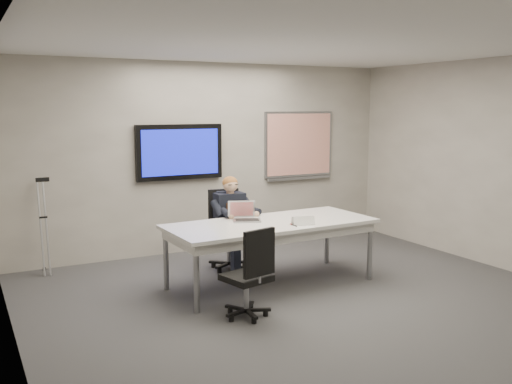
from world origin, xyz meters
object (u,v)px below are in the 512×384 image
office_chair_near (249,290)px  seated_person (235,235)px  conference_table (271,229)px  office_chair_far (228,244)px  laptop (245,216)px

office_chair_near → seated_person: size_ratio=0.76×
conference_table → office_chair_far: office_chair_far is taller
seated_person → laptop: size_ratio=2.99×
seated_person → office_chair_near: bearing=-108.9°
office_chair_far → laptop: size_ratio=2.50×
office_chair_far → conference_table: bearing=-73.8°
conference_table → laptop: (-0.24, 0.23, 0.15)m
office_chair_far → office_chair_near: bearing=-101.9°
seated_person → laptop: (-0.08, -0.43, 0.33)m
conference_table → seated_person: (-0.16, 0.66, -0.18)m
conference_table → laptop: 0.36m
conference_table → office_chair_near: 1.21m
seated_person → laptop: bearing=-98.4°
office_chair_near → seated_person: bearing=-124.4°
office_chair_near → laptop: size_ratio=2.27×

